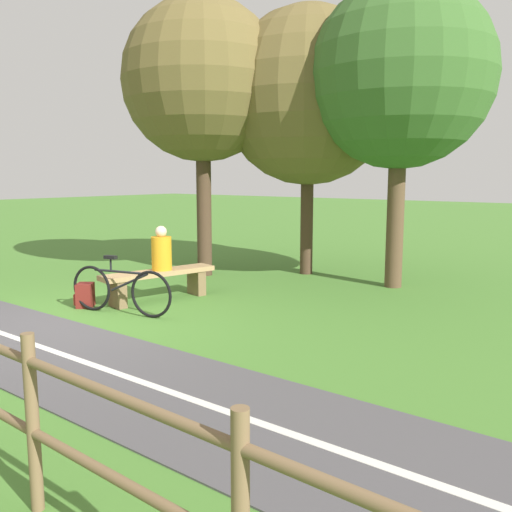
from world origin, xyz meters
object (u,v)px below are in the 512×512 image
bicycle (121,290)px  tree_near_bench (308,98)px  bench (159,279)px  tree_far_right (202,82)px  backpack (85,295)px  person_seated (162,251)px  tree_by_path (401,77)px

bicycle → tree_near_bench: tree_near_bench is taller
bench → tree_far_right: bearing=-142.2°
tree_near_bench → tree_far_right: bearing=-48.1°
backpack → tree_far_right: bearing=-172.2°
backpack → tree_near_bench: tree_near_bench is taller
bench → tree_far_right: 4.32m
bench → backpack: bench is taller
person_seated → bicycle: 1.15m
bench → person_seated: bearing=180.0°
bicycle → tree_near_bench: size_ratio=0.32×
bench → tree_far_right: size_ratio=0.36×
person_seated → tree_by_path: 5.23m
backpack → tree_far_right: size_ratio=0.07×
tree_by_path → person_seated: bearing=-37.4°
tree_far_right → tree_near_bench: 2.17m
tree_by_path → tree_far_right: bearing=-70.9°
tree_by_path → tree_far_right: (1.26, -3.64, 0.12)m
tree_far_right → tree_near_bench: size_ratio=1.02×
backpack → tree_by_path: bearing=144.6°
person_seated → tree_by_path: bearing=155.5°
tree_far_right → person_seated: bearing=25.9°
backpack → person_seated: bearing=151.5°
tree_by_path → tree_near_bench: bearing=-94.8°
person_seated → tree_by_path: (-3.41, 2.60, 2.99)m
backpack → tree_far_right: tree_far_right is taller
bicycle → tree_by_path: size_ratio=0.32×
tree_by_path → tree_far_right: size_ratio=0.99×
bicycle → tree_by_path: 6.10m
person_seated → backpack: size_ratio=1.94×
person_seated → tree_near_bench: size_ratio=0.14×
bicycle → backpack: 0.84m
person_seated → tree_near_bench: tree_near_bench is taller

